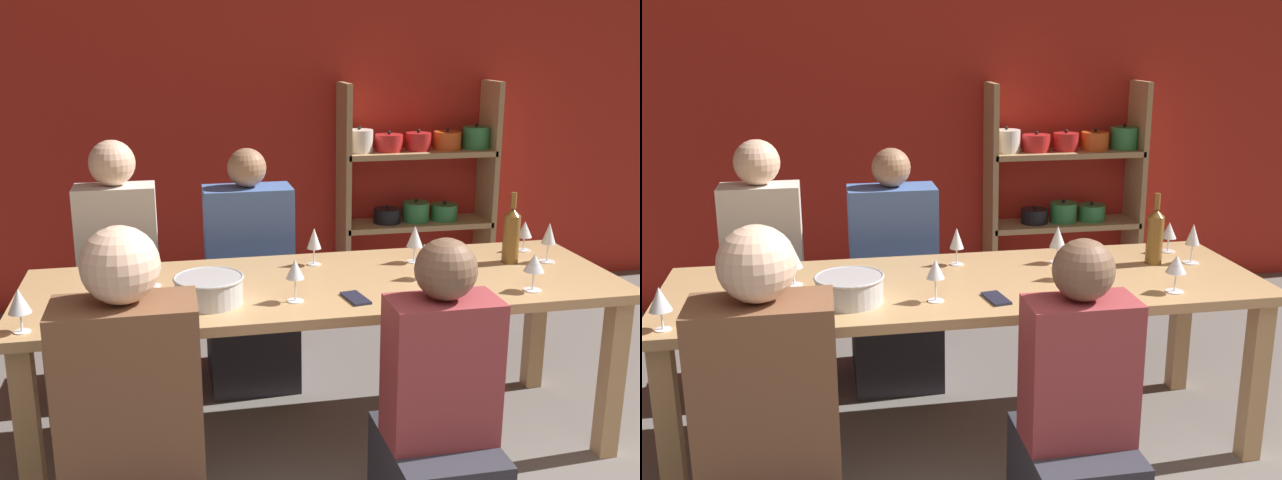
% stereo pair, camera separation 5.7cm
% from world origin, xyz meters
% --- Properties ---
extents(wall_back_red, '(8.80, 0.06, 2.70)m').
position_xyz_m(wall_back_red, '(0.00, 3.83, 1.35)').
color(wall_back_red, red).
rests_on(wall_back_red, ground_plane).
extents(shelf_unit, '(1.03, 0.30, 1.43)m').
position_xyz_m(shelf_unit, '(0.83, 3.63, 0.61)').
color(shelf_unit, tan).
rests_on(shelf_unit, ground_plane).
extents(dining_table, '(2.45, 0.83, 0.74)m').
position_xyz_m(dining_table, '(-0.17, 1.85, 0.65)').
color(dining_table, tan).
rests_on(dining_table, ground_plane).
extents(mixing_bowl, '(0.27, 0.27, 0.11)m').
position_xyz_m(mixing_bowl, '(-0.65, 1.69, 0.80)').
color(mixing_bowl, '#B7BABC').
rests_on(mixing_bowl, dining_table).
extents(wine_bottle_green, '(0.07, 0.07, 0.32)m').
position_xyz_m(wine_bottle_green, '(0.70, 1.94, 0.87)').
color(wine_bottle_green, brown).
rests_on(wine_bottle_green, dining_table).
extents(wine_glass_white_a, '(0.06, 0.06, 0.17)m').
position_xyz_m(wine_glass_white_a, '(-0.16, 2.09, 0.86)').
color(wine_glass_white_a, white).
rests_on(wine_glass_white_a, dining_table).
extents(wine_glass_red_a, '(0.08, 0.08, 0.15)m').
position_xyz_m(wine_glass_red_a, '(0.62, 1.57, 0.85)').
color(wine_glass_red_a, white).
rests_on(wine_glass_red_a, dining_table).
extents(wine_glass_red_b, '(0.07, 0.07, 0.14)m').
position_xyz_m(wine_glass_red_b, '(0.84, 2.11, 0.84)').
color(wine_glass_red_b, white).
rests_on(wine_glass_red_b, dining_table).
extents(wine_glass_red_c, '(0.07, 0.07, 0.15)m').
position_xyz_m(wine_glass_red_c, '(0.24, 1.80, 0.85)').
color(wine_glass_red_c, white).
rests_on(wine_glass_red_c, dining_table).
extents(wine_glass_white_b, '(0.08, 0.08, 0.17)m').
position_xyz_m(wine_glass_white_b, '(-0.86, 1.93, 0.86)').
color(wine_glass_white_b, white).
rests_on(wine_glass_white_b, dining_table).
extents(wine_glass_empty_a, '(0.07, 0.07, 0.17)m').
position_xyz_m(wine_glass_empty_a, '(-0.33, 1.64, 0.86)').
color(wine_glass_empty_a, white).
rests_on(wine_glass_empty_a, dining_table).
extents(wine_glass_white_c, '(0.07, 0.07, 0.17)m').
position_xyz_m(wine_glass_white_c, '(0.28, 2.03, 0.85)').
color(wine_glass_white_c, white).
rests_on(wine_glass_white_c, dining_table).
extents(wine_glass_empty_b, '(0.08, 0.08, 0.16)m').
position_xyz_m(wine_glass_empty_b, '(-1.29, 1.52, 0.85)').
color(wine_glass_empty_b, white).
rests_on(wine_glass_empty_b, dining_table).
extents(wine_glass_red_d, '(0.07, 0.07, 0.18)m').
position_xyz_m(wine_glass_red_d, '(0.87, 1.92, 0.86)').
color(wine_glass_red_d, white).
rests_on(wine_glass_red_d, dining_table).
extents(cell_phone, '(0.09, 0.16, 0.01)m').
position_xyz_m(cell_phone, '(-0.10, 1.61, 0.75)').
color(cell_phone, '#1E2338').
rests_on(cell_phone, dining_table).
extents(person_near_a, '(0.36, 0.45, 1.11)m').
position_xyz_m(person_near_a, '(0.07, 1.11, 0.41)').
color(person_near_a, '#2D2D38').
rests_on(person_near_a, ground_plane).
extents(person_far_a, '(0.38, 0.47, 1.25)m').
position_xyz_m(person_far_a, '(-1.03, 2.59, 0.47)').
color(person_far_a, '#2D2D38').
rests_on(person_far_a, ground_plane).
extents(person_near_b, '(0.42, 0.53, 1.20)m').
position_xyz_m(person_near_b, '(-0.92, 1.10, 0.44)').
color(person_near_b, '#2D2D38').
rests_on(person_near_b, ground_plane).
extents(person_far_b, '(0.43, 0.54, 1.19)m').
position_xyz_m(person_far_b, '(-0.40, 2.58, 0.43)').
color(person_far_b, '#2D2D38').
rests_on(person_far_b, ground_plane).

